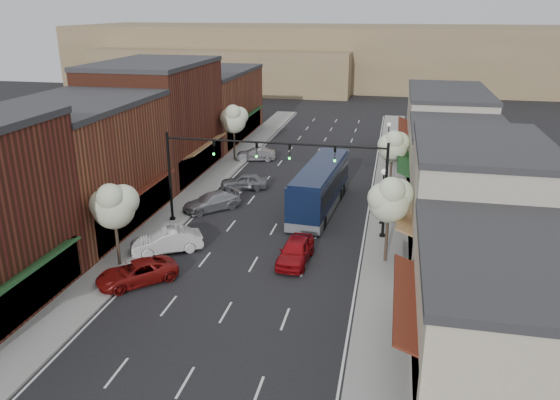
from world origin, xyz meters
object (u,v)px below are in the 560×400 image
Objects in this scene: signal_mast_right at (352,175)px; tree_right_far at (393,145)px; tree_right_near at (390,198)px; lamp_post_far at (388,136)px; red_hatchback at (295,251)px; tree_left_far at (234,118)px; parked_car_b at (167,241)px; parked_car_d at (244,181)px; parked_car_a at (137,273)px; signal_mast_left at (199,165)px; coach_bus at (320,186)px; lamp_post_near at (383,188)px; parked_car_e at (256,154)px; tree_left_near at (114,205)px; parked_car_c at (212,202)px.

signal_mast_right is 1.51× the size of tree_right_far.
lamp_post_far is at bearing 91.30° from tree_right_near.
red_hatchback is at bearing -101.74° from lamp_post_far.
tree_left_far reaches higher than parked_car_b.
tree_left_far is 10.54m from parked_car_d.
parked_car_b is at bearing 135.95° from parked_car_a.
parked_car_b is at bearing -118.94° from lamp_post_far.
tree_right_near is 1.39× the size of parked_car_d.
signal_mast_left is 10.18m from coach_bus.
signal_mast_right is 1.71× the size of parked_car_a.
lamp_post_near reaches higher than red_hatchback.
lamp_post_far is 1.07× the size of parked_car_e.
signal_mast_right is 1.38× the size of tree_right_near.
parked_car_e is (-0.42, 18.48, -3.94)m from signal_mast_left.
signal_mast_left is 24.14m from lamp_post_far.
tree_right_near is at bearing 19.34° from parked_car_e.
tree_left_far reaches higher than lamp_post_far.
parked_car_d is (3.56, 16.87, -3.49)m from tree_left_near.
tree_left_near is at bearing -174.74° from parked_car_a.
tree_right_near reaches higher than parked_car_a.
tree_right_near is 11.02m from coach_bus.
parked_car_c is at bearing 177.93° from lamp_post_near.
tree_right_near reaches higher than parked_car_d.
signal_mast_right is at bearing 83.65° from parked_car_b.
signal_mast_left reaches higher than coach_bus.
signal_mast_left is at bearing -11.91° from parked_car_e.
tree_right_near is at bearing 13.55° from tree_left_near.
coach_bus is 8.93m from parked_car_c.
parked_car_d is at bearing -68.67° from tree_left_far.
parked_car_d is (-13.04, 12.87, -3.72)m from tree_right_near.
lamp_post_far is 15.76m from coach_bus.
signal_mast_left reaches higher than tree_right_far.
tree_right_far is 1.27× the size of parked_car_d.
parked_car_d is (1.51, 14.14, -0.05)m from parked_car_b.
parked_car_b is 1.14× the size of parked_car_e.
signal_mast_right is at bearing -56.36° from coach_bus.
parked_car_d is at bearing -5.23° from parked_car_e.
tree_left_far reaches higher than parked_car_e.
lamp_post_far is at bearing 60.22° from tree_left_near.
tree_left_near is at bearing -90.00° from tree_left_far.
tree_left_far is at bearing 140.18° from parked_car_a.
tree_right_far is at bearing 74.32° from red_hatchback.
coach_bus is (-5.58, -6.84, -2.07)m from tree_right_far.
coach_bus reaches higher than parked_car_c.
coach_bus is at bearing 50.07° from tree_left_near.
red_hatchback is at bearing 74.32° from parked_car_a.
parked_car_b is at bearing -155.77° from signal_mast_right.
tree_right_far is (2.73, 11.95, -0.63)m from signal_mast_right.
tree_left_far reaches higher than lamp_post_near.
signal_mast_right reaches higher than tree_right_near.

